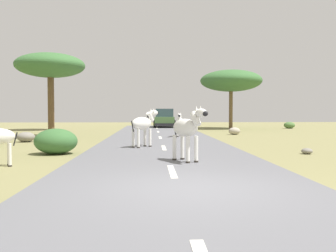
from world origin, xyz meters
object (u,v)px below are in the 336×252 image
object	(u,v)px
tree_0	(52,67)
tree_2	(50,66)
zebra_1	(143,124)
rock_1	(307,151)
bush_0	(56,141)
rock_3	(234,131)
zebra_0	(180,122)
tree_1	(231,81)
rock_0	(26,137)
bush_4	(289,125)
car_0	(165,119)
zebra_3	(187,129)

from	to	relation	value
tree_0	tree_2	world-z (taller)	tree_0
zebra_1	rock_1	size ratio (longest dim) A/B	4.00
bush_0	rock_1	distance (m)	9.16
bush_0	rock_3	bearing A→B (deg)	50.27
zebra_0	tree_2	world-z (taller)	tree_2
tree_0	tree_1	world-z (taller)	tree_0
zebra_1	rock_0	world-z (taller)	zebra_1
zebra_1	rock_0	distance (m)	6.94
tree_1	rock_3	distance (m)	9.19
rock_1	bush_4	bearing A→B (deg)	71.00
zebra_0	rock_0	bearing A→B (deg)	27.97
rock_0	rock_3	xyz separation A→B (m)	(11.88, 5.41, -0.01)
car_0	bush_4	distance (m)	11.47
zebra_0	bush_0	world-z (taller)	zebra_0
rock_0	zebra_0	bearing A→B (deg)	20.09
bush_4	rock_0	size ratio (longest dim) A/B	1.10
zebra_3	car_0	xyz separation A→B (m)	(0.23, 24.41, -0.19)
car_0	rock_3	world-z (taller)	car_0
zebra_3	rock_3	size ratio (longest dim) A/B	2.16
tree_0	tree_2	size ratio (longest dim) A/B	1.18
zebra_1	rock_1	world-z (taller)	zebra_1
zebra_1	rock_3	distance (m)	10.62
zebra_1	bush_4	bearing A→B (deg)	93.56
zebra_1	tree_2	bearing A→B (deg)	169.65
car_0	tree_1	bearing A→B (deg)	156.23
zebra_1	bush_4	xyz separation A→B (m)	(12.83, 17.37, -0.73)
car_0	tree_0	xyz separation A→B (m)	(-9.32, -4.90, 4.24)
car_0	zebra_3	bearing A→B (deg)	91.81
zebra_3	rock_1	world-z (taller)	zebra_3
tree_1	rock_1	bearing A→B (deg)	-94.07
zebra_0	rock_1	xyz separation A→B (m)	(3.95, -8.79, -0.80)
zebra_3	tree_0	size ratio (longest dim) A/B	0.28
zebra_1	zebra_3	bearing A→B (deg)	-33.13
bush_0	rock_1	size ratio (longest dim) A/B	3.79
zebra_3	rock_0	distance (m)	10.95
zebra_0	bush_0	distance (m)	9.87
zebra_1	rock_3	size ratio (longest dim) A/B	2.12
zebra_1	car_0	size ratio (longest dim) A/B	0.37
rock_1	tree_2	bearing A→B (deg)	141.57
car_0	rock_3	bearing A→B (deg)	113.51
tree_2	bush_4	distance (m)	21.64
zebra_1	car_0	world-z (taller)	car_0
tree_2	bush_4	size ratio (longest dim) A/B	5.05
zebra_3	car_0	size ratio (longest dim) A/B	0.38
bush_0	bush_4	size ratio (longest dim) A/B	1.57
rock_1	rock_0	bearing A→B (deg)	154.07
rock_0	zebra_1	bearing A→B (deg)	-29.58
rock_1	rock_3	world-z (taller)	rock_3
tree_1	rock_0	world-z (taller)	tree_1
tree_2	rock_3	world-z (taller)	tree_2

